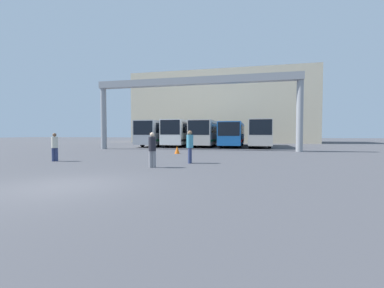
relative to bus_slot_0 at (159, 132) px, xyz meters
The scene contains 12 objects.
ground_plane 27.22m from the bus_slot_0, 75.93° to the right, with size 200.00×200.00×0.00m, color #47474C.
building_backdrop 19.56m from the bus_slot_0, 69.67° to the left, with size 33.42×12.00×13.06m.
overhead_gantry 11.24m from the bus_slot_0, 51.16° to the right, with size 20.50×0.80×7.21m.
bus_slot_0 is the anchor object (origin of this frame).
bus_slot_1 3.30m from the bus_slot_0, ahead, with size 2.55×10.96×3.32m.
bus_slot_2 6.64m from the bus_slot_0, ahead, with size 2.63×12.49×3.24m.
bus_slot_3 9.93m from the bus_slot_0, ahead, with size 2.57×12.49×3.00m.
bus_slot_4 13.21m from the bus_slot_0, ahead, with size 2.54×11.60×3.25m.
pedestrian_near_center 21.30m from the bus_slot_0, 65.04° to the right, with size 0.38×0.38×1.82m.
pedestrian_near_right 20.20m from the bus_slot_0, 87.49° to the right, with size 0.35×0.35×1.69m.
pedestrian_near_left 22.85m from the bus_slot_0, 70.45° to the right, with size 0.36×0.36×1.71m.
traffic_cone 14.44m from the bus_slot_0, 63.80° to the right, with size 0.43×0.43×0.62m.
Camera 1 is at (5.75, -6.82, 1.64)m, focal length 24.00 mm.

